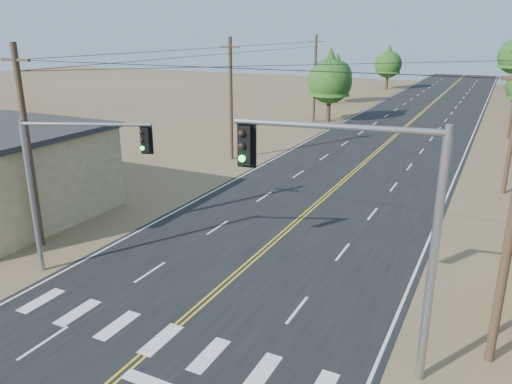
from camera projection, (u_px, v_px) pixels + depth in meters
The scene contains 9 objects.
road at pixel (344, 180), 36.46m from camera, with size 15.00×200.00×0.02m, color black.
utility_pole_left_near at pixel (28, 147), 24.01m from camera, with size 1.80×0.30×10.00m.
utility_pole_left_mid at pixel (231, 98), 41.03m from camera, with size 1.80×0.30×10.00m.
utility_pole_left_far at pixel (315, 78), 58.04m from camera, with size 1.80×0.30×10.00m.
signal_mast_left at pixel (64, 172), 21.37m from camera, with size 5.21×2.38×6.98m.
signal_mast_right at pixel (375, 211), 14.62m from camera, with size 6.16×1.33×8.11m.
tree_left_near at pixel (330, 77), 58.21m from camera, with size 5.18×5.18×8.64m.
tree_left_mid at pixel (337, 72), 73.35m from camera, with size 4.43×4.43×7.39m.
tree_left_far at pixel (388, 62), 90.83m from camera, with size 4.83×4.83×8.05m.
Camera 1 is at (9.83, -4.12, 10.52)m, focal length 35.00 mm.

